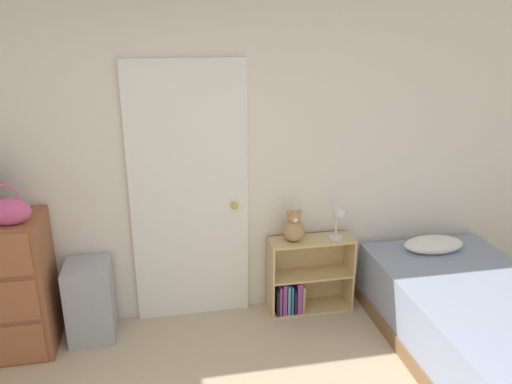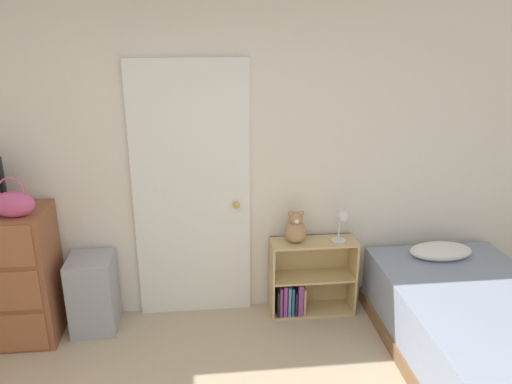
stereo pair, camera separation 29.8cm
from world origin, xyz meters
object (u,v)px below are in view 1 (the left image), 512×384
Objects in this scene: bookshelf at (303,280)px; teddy_bear at (294,227)px; bed at (476,321)px; handbag at (8,211)px; storage_bin at (91,301)px; desk_lamp at (339,216)px.

teddy_bear is (-0.09, -0.01, 0.49)m from bookshelf.
bookshelf is 2.57× the size of teddy_bear.
bed is (1.08, -0.81, -0.01)m from bookshelf.
handbag is 0.95m from storage_bin.
desk_lamp is 0.15× the size of bed.
teddy_bear is at bearing 145.74° from bed.
storage_bin is (0.41, 0.19, -0.84)m from handbag.
teddy_bear is (2.02, 0.24, -0.38)m from handbag.
desk_lamp reaches higher than storage_bin.
storage_bin is at bearing 24.40° from handbag.
desk_lamp is at bearing 136.63° from bed.
desk_lamp reaches higher than bed.
desk_lamp reaches higher than teddy_bear.
storage_bin is at bearing 165.01° from bed.
handbag is at bearing -173.17° from teddy_bear.
storage_bin is 0.33× the size of bed.
handbag is at bearing -155.60° from storage_bin.
desk_lamp reaches higher than bookshelf.
bookshelf is 0.37× the size of bed.
teddy_bear reaches higher than storage_bin.
bed is (1.17, -0.80, -0.50)m from teddy_bear.
desk_lamp is at bearing -5.97° from teddy_bear.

